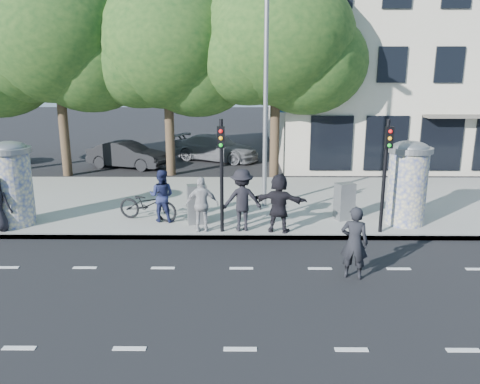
{
  "coord_description": "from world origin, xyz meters",
  "views": [
    {
      "loc": [
        0.06,
        -9.65,
        4.82
      ],
      "look_at": [
        -0.05,
        3.5,
        1.48
      ],
      "focal_mm": 35.0,
      "sensor_mm": 36.0,
      "label": 1
    }
  ],
  "objects_px": {
    "traffic_pole_near": "(221,165)",
    "cabinet_right": "(344,201)",
    "traffic_pole_far": "(386,165)",
    "ped_f": "(279,203)",
    "car_right": "(216,148)",
    "street_lamp": "(266,74)",
    "car_mid": "(127,155)",
    "ad_column_left": "(12,182)",
    "ped_e": "(202,205)",
    "cabinet_left": "(197,204)",
    "man_road": "(354,243)",
    "ped_c": "(162,196)",
    "bicycle": "(148,204)",
    "ped_d": "(242,200)",
    "ad_column_right": "(407,181)"
  },
  "relations": [
    {
      "from": "traffic_pole_near",
      "to": "cabinet_right",
      "type": "relative_size",
      "value": 2.81
    },
    {
      "from": "traffic_pole_far",
      "to": "ped_f",
      "type": "bearing_deg",
      "value": 178.94
    },
    {
      "from": "car_right",
      "to": "traffic_pole_far",
      "type": "bearing_deg",
      "value": -131.53
    },
    {
      "from": "street_lamp",
      "to": "ped_f",
      "type": "xyz_separation_m",
      "value": [
        0.31,
        -2.78,
        -3.74
      ]
    },
    {
      "from": "traffic_pole_near",
      "to": "car_right",
      "type": "bearing_deg",
      "value": 94.15
    },
    {
      "from": "cabinet_right",
      "to": "car_mid",
      "type": "distance_m",
      "value": 13.23
    },
    {
      "from": "street_lamp",
      "to": "traffic_pole_far",
      "type": "bearing_deg",
      "value": -39.88
    },
    {
      "from": "traffic_pole_near",
      "to": "street_lamp",
      "type": "relative_size",
      "value": 0.42
    },
    {
      "from": "ped_f",
      "to": "traffic_pole_near",
      "type": "bearing_deg",
      "value": 15.63
    },
    {
      "from": "ad_column_left",
      "to": "traffic_pole_near",
      "type": "bearing_deg",
      "value": -6.11
    },
    {
      "from": "traffic_pole_far",
      "to": "cabinet_right",
      "type": "height_order",
      "value": "traffic_pole_far"
    },
    {
      "from": "ped_e",
      "to": "cabinet_left",
      "type": "relative_size",
      "value": 1.35
    },
    {
      "from": "man_road",
      "to": "car_right",
      "type": "relative_size",
      "value": 0.36
    },
    {
      "from": "car_right",
      "to": "car_mid",
      "type": "bearing_deg",
      "value": 140.13
    },
    {
      "from": "ped_c",
      "to": "cabinet_left",
      "type": "relative_size",
      "value": 1.36
    },
    {
      "from": "traffic_pole_far",
      "to": "bicycle",
      "type": "relative_size",
      "value": 1.67
    },
    {
      "from": "ped_d",
      "to": "cabinet_right",
      "type": "xyz_separation_m",
      "value": [
        3.36,
        1.13,
        -0.35
      ]
    },
    {
      "from": "ped_d",
      "to": "cabinet_left",
      "type": "distance_m",
      "value": 1.62
    },
    {
      "from": "traffic_pole_near",
      "to": "car_mid",
      "type": "xyz_separation_m",
      "value": [
        -5.44,
        10.64,
        -1.54
      ]
    },
    {
      "from": "street_lamp",
      "to": "man_road",
      "type": "xyz_separation_m",
      "value": [
        1.9,
        -5.75,
        -3.9
      ]
    },
    {
      "from": "street_lamp",
      "to": "ped_d",
      "type": "bearing_deg",
      "value": -106.82
    },
    {
      "from": "traffic_pole_near",
      "to": "ped_c",
      "type": "relative_size",
      "value": 2.0
    },
    {
      "from": "ad_column_right",
      "to": "cabinet_right",
      "type": "height_order",
      "value": "ad_column_right"
    },
    {
      "from": "ad_column_left",
      "to": "ped_e",
      "type": "relative_size",
      "value": 1.57
    },
    {
      "from": "cabinet_left",
      "to": "car_mid",
      "type": "height_order",
      "value": "cabinet_left"
    },
    {
      "from": "cabinet_left",
      "to": "ad_column_left",
      "type": "bearing_deg",
      "value": 169.75
    },
    {
      "from": "ad_column_left",
      "to": "ped_f",
      "type": "xyz_separation_m",
      "value": [
        8.31,
        -0.65,
        -0.49
      ]
    },
    {
      "from": "ad_column_left",
      "to": "ped_c",
      "type": "bearing_deg",
      "value": 4.52
    },
    {
      "from": "cabinet_left",
      "to": "car_mid",
      "type": "bearing_deg",
      "value": 103.39
    },
    {
      "from": "traffic_pole_near",
      "to": "traffic_pole_far",
      "type": "xyz_separation_m",
      "value": [
        4.8,
        0.0,
        0.0
      ]
    },
    {
      "from": "ad_column_right",
      "to": "ped_c",
      "type": "xyz_separation_m",
      "value": [
        -7.79,
        0.16,
        -0.54
      ]
    },
    {
      "from": "ad_column_left",
      "to": "car_mid",
      "type": "bearing_deg",
      "value": 83.35
    },
    {
      "from": "street_lamp",
      "to": "bicycle",
      "type": "height_order",
      "value": "street_lamp"
    },
    {
      "from": "traffic_pole_near",
      "to": "car_right",
      "type": "relative_size",
      "value": 0.69
    },
    {
      "from": "ad_column_left",
      "to": "ped_c",
      "type": "xyz_separation_m",
      "value": [
        4.61,
        0.36,
        -0.54
      ]
    },
    {
      "from": "traffic_pole_far",
      "to": "bicycle",
      "type": "distance_m",
      "value": 7.53
    },
    {
      "from": "man_road",
      "to": "ad_column_left",
      "type": "bearing_deg",
      "value": -1.34
    },
    {
      "from": "traffic_pole_far",
      "to": "street_lamp",
      "type": "relative_size",
      "value": 0.42
    },
    {
      "from": "ad_column_left",
      "to": "ped_f",
      "type": "relative_size",
      "value": 1.47
    },
    {
      "from": "ped_c",
      "to": "cabinet_left",
      "type": "height_order",
      "value": "ped_c"
    },
    {
      "from": "ped_c",
      "to": "cabinet_left",
      "type": "xyz_separation_m",
      "value": [
        1.15,
        -0.2,
        -0.22
      ]
    },
    {
      "from": "ad_column_left",
      "to": "ped_d",
      "type": "bearing_deg",
      "value": -4.08
    },
    {
      "from": "traffic_pole_far",
      "to": "car_right",
      "type": "distance_m",
      "value": 14.12
    },
    {
      "from": "traffic_pole_near",
      "to": "man_road",
      "type": "relative_size",
      "value": 1.9
    },
    {
      "from": "man_road",
      "to": "car_mid",
      "type": "xyz_separation_m",
      "value": [
        -8.74,
        13.54,
        -0.21
      ]
    },
    {
      "from": "ad_column_left",
      "to": "man_road",
      "type": "distance_m",
      "value": 10.56
    },
    {
      "from": "ped_c",
      "to": "bicycle",
      "type": "xyz_separation_m",
      "value": [
        -0.49,
        0.1,
        -0.32
      ]
    },
    {
      "from": "bicycle",
      "to": "ped_d",
      "type": "bearing_deg",
      "value": -91.34
    },
    {
      "from": "street_lamp",
      "to": "car_right",
      "type": "height_order",
      "value": "street_lamp"
    },
    {
      "from": "ad_column_right",
      "to": "man_road",
      "type": "height_order",
      "value": "ad_column_right"
    }
  ]
}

